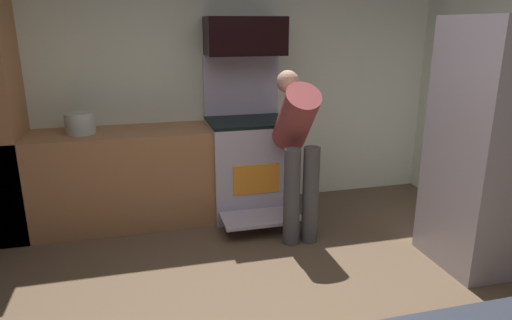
# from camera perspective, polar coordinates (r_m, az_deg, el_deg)

# --- Properties ---
(wall_back) EXTENTS (5.20, 0.12, 2.60)m
(wall_back) POSITION_cam_1_polar(r_m,az_deg,el_deg) (4.66, -7.03, 9.90)
(wall_back) COLOR silver
(wall_back) RESTS_ON ground
(lower_cabinet_run) EXTENTS (2.40, 0.60, 0.90)m
(lower_cabinet_run) POSITION_cam_1_polar(r_m,az_deg,el_deg) (4.46, -17.53, -2.28)
(lower_cabinet_run) COLOR #A46F46
(lower_cabinet_run) RESTS_ON ground
(oven_range) EXTENTS (0.76, 1.02, 1.55)m
(oven_range) POSITION_cam_1_polar(r_m,az_deg,el_deg) (4.53, -1.01, -0.35)
(oven_range) COLOR #B8B0C3
(oven_range) RESTS_ON ground
(microwave) EXTENTS (0.74, 0.38, 0.35)m
(microwave) POSITION_cam_1_polar(r_m,az_deg,el_deg) (4.43, -1.39, 15.21)
(microwave) COLOR black
(microwave) RESTS_ON oven_range
(refrigerator) EXTENTS (0.87, 0.74, 1.90)m
(refrigerator) POSITION_cam_1_polar(r_m,az_deg,el_deg) (3.93, 28.27, 1.57)
(refrigerator) COLOR #B9B0BE
(refrigerator) RESTS_ON ground
(person_cook) EXTENTS (0.31, 0.63, 1.45)m
(person_cook) POSITION_cam_1_polar(r_m,az_deg,el_deg) (3.91, 5.14, 2.15)
(person_cook) COLOR #4B4B4B
(person_cook) RESTS_ON ground
(stock_pot) EXTENTS (0.26, 0.26, 0.19)m
(stock_pot) POSITION_cam_1_polar(r_m,az_deg,el_deg) (4.34, -21.08, 4.32)
(stock_pot) COLOR beige
(stock_pot) RESTS_ON lower_cabinet_run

